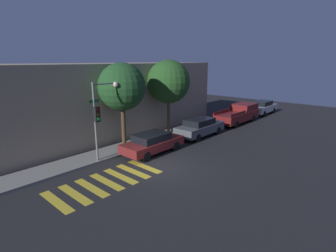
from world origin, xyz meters
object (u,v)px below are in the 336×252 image
Objects in this scene: sedan_near_corner at (153,143)px; pickup_truck at (239,114)px; tree_midblock at (168,82)px; tree_near_corner at (122,87)px; sedan_middle at (200,127)px; sedan_far_end at (262,107)px; traffic_light_pole at (101,109)px.

sedan_near_corner is 12.06m from pickup_truck.
tree_near_corner is at bearing 180.00° from tree_midblock.
tree_near_corner is at bearing 101.68° from sedan_near_corner.
tree_midblock is at bearing 116.16° from sedan_middle.
tree_near_corner is (-18.37, 2.40, 3.51)m from sedan_far_end.
tree_near_corner is (2.53, 1.13, 1.02)m from traffic_light_pole.
sedan_near_corner is 0.99× the size of sedan_far_end.
tree_midblock is at bearing 29.47° from sedan_near_corner.
sedan_middle is at bearing -22.06° from tree_near_corner.
sedan_near_corner is at bearing -78.32° from tree_near_corner.
traffic_light_pole is 8.90m from sedan_middle.
tree_near_corner is at bearing 172.55° from sedan_far_end.
pickup_truck is (12.06, -0.00, 0.16)m from sedan_near_corner.
tree_midblock is (-1.18, 2.40, 3.60)m from sedan_middle.
tree_near_corner is (-5.93, 2.40, 3.52)m from sedan_middle.
traffic_light_pole is at bearing -171.13° from tree_midblock.
sedan_middle is at bearing -8.53° from traffic_light_pole.
traffic_light_pole is 21.09m from sedan_far_end.
pickup_truck reaches higher than sedan_near_corner.
pickup_truck is 5.82m from sedan_far_end.
pickup_truck is (6.63, -0.00, 0.10)m from sedan_middle.
traffic_light_pole is at bearing 157.25° from sedan_near_corner.
sedan_middle is (5.43, 0.00, 0.05)m from sedan_near_corner.
traffic_light_pole is 0.79× the size of tree_midblock.
pickup_truck is 13.23m from tree_near_corner.
tree_near_corner reaches higher than traffic_light_pole.
tree_midblock is (4.75, -0.00, 0.08)m from tree_near_corner.
sedan_far_end is at bearing -9.99° from tree_midblock.
tree_midblock is at bearing 162.91° from pickup_truck.
traffic_light_pole reaches higher than sedan_middle.
tree_midblock reaches higher than pickup_truck.
tree_midblock reaches higher than sedan_far_end.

